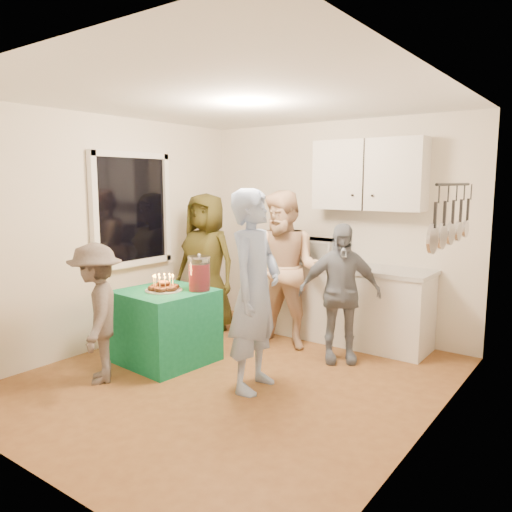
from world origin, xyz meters
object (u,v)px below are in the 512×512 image
Objects in this scene: microwave at (319,251)px; woman_back_center at (285,270)px; punch_jar at (199,274)px; counter at (336,304)px; man_birthday at (255,291)px; woman_back_left at (206,263)px; child_near_left at (97,313)px; woman_back_right at (340,293)px; party_table at (166,326)px.

microwave is 0.64m from woman_back_center.
woman_back_center reaches higher than punch_jar.
counter is 1.81m from man_birthday.
punch_jar is 0.20× the size of woman_back_left.
child_near_left is (-0.43, -0.95, -0.27)m from punch_jar.
man_birthday is 1.05× the size of woman_back_left.
woman_back_left is (-1.56, 1.10, -0.04)m from man_birthday.
counter is 4.35× the size of microwave.
man_birthday reaches higher than woman_back_right.
woman_back_center is at bearing 141.34° from woman_back_right.
punch_jar is 1.08m from child_near_left.
punch_jar is at bearing -117.29° from counter.
child_near_left is (-0.88, -1.87, -0.23)m from woman_back_center.
man_birthday reaches higher than woman_back_center.
woman_back_left is at bearing 144.37° from woman_back_right.
microwave is (-0.24, 0.00, 0.62)m from counter.
child_near_left is at bearing -99.72° from party_table.
punch_jar is at bearing 66.84° from man_birthday.
microwave is at bearing 0.89° from man_birthday.
child_near_left is at bearing -118.58° from woman_back_center.
woman_back_right is at bearing 36.39° from party_table.
man_birthday is at bearing 70.55° from child_near_left.
counter is at bearing 104.72° from child_near_left.
child_near_left is at bearing -166.16° from woman_back_right.
man_birthday is 1.38× the size of child_near_left.
man_birthday is 1.14m from woman_back_right.
child_near_left is at bearing 110.57° from man_birthday.
man_birthday is (1.16, -0.01, 0.53)m from party_table.
woman_back_right reaches higher than party_table.
child_near_left is (-1.29, -0.74, -0.25)m from man_birthday.
microwave is at bearing 180.00° from counter.
man_birthday is 1.51m from child_near_left.
woman_back_right reaches higher than counter.
party_table is 2.50× the size of punch_jar.
man_birthday is at bearing -0.57° from party_table.
woman_back_left is (-1.49, -0.64, 0.44)m from counter.
counter is 1.24× the size of woman_back_center.
woman_back_center is 0.73m from woman_back_right.
party_table is 0.47× the size of man_birthday.
man_birthday reaches higher than party_table.
punch_jar is at bearing 34.38° from party_table.
woman_back_left is 1.87m from woman_back_right.
man_birthday is at bearing -140.49° from woman_back_right.
counter is 1.68m from woman_back_left.
man_birthday reaches higher than child_near_left.
woman_back_right is (0.30, 1.09, -0.18)m from man_birthday.
child_near_left reaches higher than punch_jar.
microwave reaches higher than party_table.
child_near_left is (-1.59, -1.82, -0.07)m from woman_back_right.
man_birthday is (0.31, -1.75, -0.14)m from microwave.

